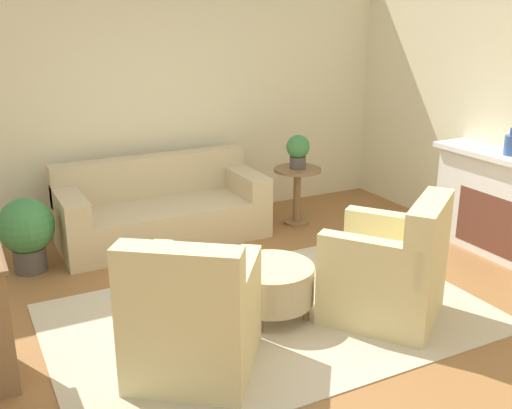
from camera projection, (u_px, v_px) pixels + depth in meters
name	position (u px, v px, depth m)	size (l,w,h in m)	color
ground_plane	(271.00, 317.00, 4.70)	(16.00, 16.00, 0.00)	#996638
wall_back	(156.00, 97.00, 6.50)	(9.16, 0.12, 2.80)	beige
rug	(271.00, 316.00, 4.70)	(3.37, 2.15, 0.01)	beige
couch	(162.00, 211.00, 6.23)	(2.10, 0.88, 0.84)	#C6B289
armchair_left	(192.00, 321.00, 3.88)	(1.11, 1.12, 0.99)	beige
armchair_right	(391.00, 273.00, 4.59)	(1.11, 1.12, 0.99)	beige
ottoman_table	(271.00, 283.00, 4.65)	(0.67, 0.67, 0.41)	#C6B289
side_table	(297.00, 186.00, 6.64)	(0.52, 0.52, 0.64)	olive
fireplace	(505.00, 204.00, 5.73)	(0.44, 1.57, 1.01)	white
vase_mantel_near	(512.00, 144.00, 5.54)	(0.14, 0.14, 0.26)	#38569E
potted_plant_on_side_table	(298.00, 150.00, 6.51)	(0.26, 0.26, 0.37)	#4C4742
potted_plant_floor	(26.00, 230.00, 5.42)	(0.51, 0.51, 0.70)	#4C4742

